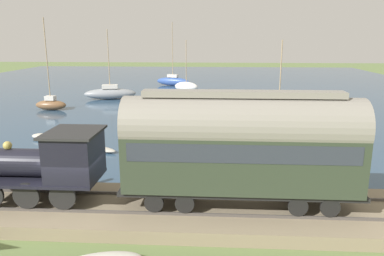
{
  "coord_description": "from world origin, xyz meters",
  "views": [
    {
      "loc": [
        -13.88,
        -5.82,
        7.33
      ],
      "look_at": [
        5.58,
        -4.63,
        2.61
      ],
      "focal_mm": 35.0,
      "sensor_mm": 36.0,
      "label": 1
    }
  ],
  "objects": [
    {
      "name": "rowboat_near_shore",
      "position": [
        4.74,
        2.55,
        0.27
      ],
      "size": [
        2.75,
        2.23,
        0.52
      ],
      "rotation": [
        0.0,
        0.0,
        -1.03
      ],
      "color": "silver",
      "rests_on": "harbor_water"
    },
    {
      "name": "rowboat_far_out",
      "position": [
        12.04,
        6.75,
        0.23
      ],
      "size": [
        1.2,
        2.02,
        0.45
      ],
      "rotation": [
        0.0,
        0.0,
        -0.2
      ],
      "color": "#B7B2A3",
      "rests_on": "harbor_water"
    },
    {
      "name": "sailboat_blue",
      "position": [
        44.38,
        0.76,
        0.74
      ],
      "size": [
        2.95,
        5.59,
        9.62
      ],
      "rotation": [
        0.0,
        0.0,
        -0.34
      ],
      "color": "#335199",
      "rests_on": "harbor_water"
    },
    {
      "name": "passenger_coach",
      "position": [
        0.46,
        -6.89,
        3.25
      ],
      "size": [
        2.28,
        9.67,
        4.7
      ],
      "color": "black",
      "rests_on": "rail_embankment"
    },
    {
      "name": "harbor_water",
      "position": [
        43.02,
        0.0,
        0.0
      ],
      "size": [
        80.0,
        80.0,
        0.01
      ],
      "color": "#2D4760",
      "rests_on": "ground"
    },
    {
      "name": "sailboat_brown",
      "position": [
        23.41,
        11.15,
        0.65
      ],
      "size": [
        1.36,
        3.25,
        9.27
      ],
      "rotation": [
        0.0,
        0.0,
        -0.02
      ],
      "color": "brown",
      "rests_on": "harbor_water"
    },
    {
      "name": "rowboat_off_pier",
      "position": [
        9.46,
        1.87,
        0.16
      ],
      "size": [
        1.89,
        2.94,
        0.31
      ],
      "rotation": [
        0.0,
        0.0,
        -0.42
      ],
      "color": "#B7B2A3",
      "rests_on": "harbor_water"
    },
    {
      "name": "sailboat_gray",
      "position": [
        30.73,
        6.91,
        0.73
      ],
      "size": [
        2.94,
        6.41,
        8.29
      ],
      "rotation": [
        0.0,
        0.0,
        0.2
      ],
      "color": "gray",
      "rests_on": "harbor_water"
    },
    {
      "name": "sailboat_white",
      "position": [
        37.66,
        -1.85,
        0.72
      ],
      "size": [
        2.97,
        3.89,
        7.0
      ],
      "rotation": [
        0.0,
        0.0,
        -0.42
      ],
      "color": "white",
      "rests_on": "harbor_water"
    },
    {
      "name": "rowboat_mid_harbor",
      "position": [
        9.56,
        -8.51,
        0.22
      ],
      "size": [
        0.9,
        2.35,
        0.43
      ],
      "rotation": [
        0.0,
        0.0,
        0.08
      ],
      "color": "beige",
      "rests_on": "harbor_water"
    },
    {
      "name": "sailboat_yellow",
      "position": [
        17.57,
        -11.23,
        0.62
      ],
      "size": [
        4.1,
        5.6,
        7.15
      ],
      "rotation": [
        0.0,
        0.0,
        0.54
      ],
      "color": "gold",
      "rests_on": "harbor_water"
    },
    {
      "name": "rail_embankment",
      "position": [
        0.46,
        0.0,
        0.27
      ],
      "size": [
        4.52,
        56.0,
        0.65
      ],
      "color": "#84755B",
      "rests_on": "ground"
    },
    {
      "name": "steam_locomotive",
      "position": [
        0.46,
        1.08,
        2.35
      ],
      "size": [
        2.45,
        5.97,
        3.29
      ],
      "color": "black",
      "rests_on": "rail_embankment"
    },
    {
      "name": "ground_plane",
      "position": [
        0.0,
        0.0,
        0.0
      ],
      "size": [
        200.0,
        200.0,
        0.0
      ],
      "primitive_type": "plane",
      "color": "#607542"
    }
  ]
}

